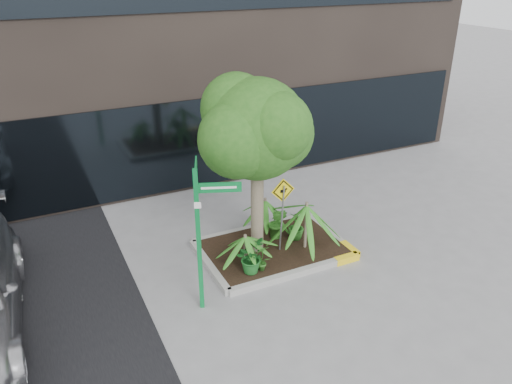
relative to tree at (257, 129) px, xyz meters
name	(u,v)px	position (x,y,z in m)	size (l,w,h in m)	color
ground	(271,260)	(0.18, -0.39, -3.03)	(80.00, 80.00, 0.00)	gray
planter	(275,248)	(0.41, -0.12, -2.93)	(3.35, 2.36, 0.15)	#9E9E99
tree	(257,129)	(0.00, 0.00, 0.00)	(2.77, 2.45, 4.15)	gray
palm_front	(307,205)	(1.04, -0.42, -1.80)	(1.30, 1.30, 1.44)	gray
palm_left	(245,237)	(-0.50, -0.46, -2.21)	(0.81, 0.81, 0.90)	gray
palm_back	(265,200)	(0.63, 0.81, -2.12)	(0.91, 0.91, 1.01)	gray
shrub_a	(250,257)	(-0.53, -0.77, -2.53)	(0.64, 0.64, 0.71)	#1B5F21
shrub_b	(296,226)	(1.04, 0.01, -2.54)	(0.38, 0.38, 0.68)	#286A20
shrub_c	(262,258)	(-0.28, -0.84, -2.57)	(0.32, 0.32, 0.61)	#285E1D
shrub_d	(277,223)	(0.66, 0.23, -2.47)	(0.45, 0.45, 0.82)	#2A6B1F
street_sign_post	(201,224)	(-1.74, -1.24, -1.21)	(0.82, 1.06, 2.94)	#0C8438
cattle_sign	(283,203)	(0.45, -0.35, -1.65)	(0.56, 0.18, 1.82)	slate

